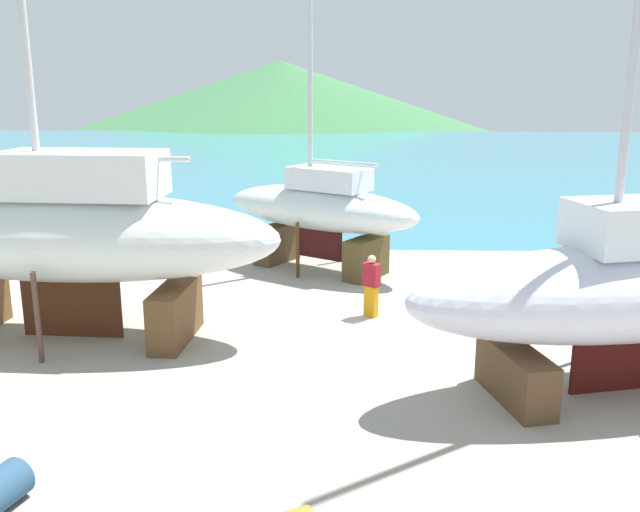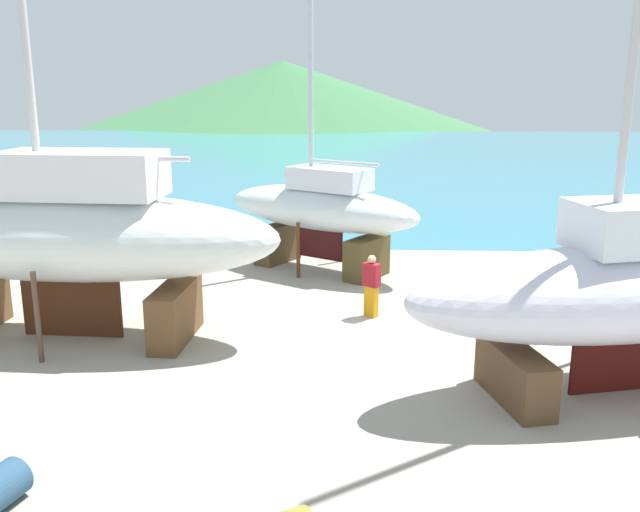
{
  "view_description": "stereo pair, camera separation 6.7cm",
  "coord_description": "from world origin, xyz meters",
  "px_view_note": "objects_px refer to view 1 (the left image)",
  "views": [
    {
      "loc": [
        -1.29,
        -17.02,
        6.03
      ],
      "look_at": [
        -1.89,
        0.07,
        1.75
      ],
      "focal_mm": 38.98,
      "sensor_mm": 36.0,
      "label": 1
    },
    {
      "loc": [
        -1.22,
        -17.02,
        6.03
      ],
      "look_at": [
        -1.89,
        0.07,
        1.75
      ],
      "focal_mm": 38.98,
      "sensor_mm": 36.0,
      "label": 2
    }
  ],
  "objects_px": {
    "sailboat_large_starboard": "(320,210)",
    "sailboat_far_slipway": "(632,288)",
    "sailboat_mid_port": "(67,234)",
    "barrel_rust_mid": "(0,489)",
    "worker": "(371,285)"
  },
  "relations": [
    {
      "from": "sailboat_large_starboard",
      "to": "sailboat_far_slipway",
      "type": "relative_size",
      "value": 0.75
    },
    {
      "from": "sailboat_mid_port",
      "to": "barrel_rust_mid",
      "type": "distance_m",
      "value": 7.53
    },
    {
      "from": "sailboat_mid_port",
      "to": "sailboat_far_slipway",
      "type": "xyz_separation_m",
      "value": [
        12.17,
        -2.63,
        -0.42
      ]
    },
    {
      "from": "sailboat_far_slipway",
      "to": "worker",
      "type": "xyz_separation_m",
      "value": [
        -4.89,
        4.36,
        -1.27
      ]
    },
    {
      "from": "sailboat_far_slipway",
      "to": "worker",
      "type": "distance_m",
      "value": 6.68
    },
    {
      "from": "barrel_rust_mid",
      "to": "sailboat_large_starboard",
      "type": "bearing_deg",
      "value": 72.74
    },
    {
      "from": "sailboat_far_slipway",
      "to": "barrel_rust_mid",
      "type": "bearing_deg",
      "value": 8.94
    },
    {
      "from": "sailboat_far_slipway",
      "to": "barrel_rust_mid",
      "type": "height_order",
      "value": "sailboat_far_slipway"
    },
    {
      "from": "worker",
      "to": "barrel_rust_mid",
      "type": "height_order",
      "value": "worker"
    },
    {
      "from": "worker",
      "to": "barrel_rust_mid",
      "type": "xyz_separation_m",
      "value": [
        -5.7,
        -8.74,
        -0.57
      ]
    },
    {
      "from": "sailboat_large_starboard",
      "to": "barrel_rust_mid",
      "type": "xyz_separation_m",
      "value": [
        -4.19,
        -13.49,
        -1.72
      ]
    },
    {
      "from": "sailboat_large_starboard",
      "to": "sailboat_mid_port",
      "type": "relative_size",
      "value": 0.71
    },
    {
      "from": "sailboat_mid_port",
      "to": "sailboat_large_starboard",
      "type": "bearing_deg",
      "value": -128.45
    },
    {
      "from": "sailboat_far_slipway",
      "to": "worker",
      "type": "relative_size",
      "value": 8.63
    },
    {
      "from": "sailboat_mid_port",
      "to": "worker",
      "type": "bearing_deg",
      "value": -163.36
    }
  ]
}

